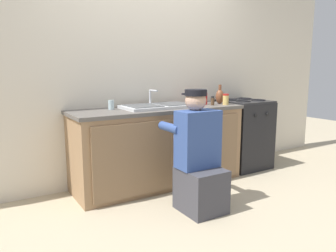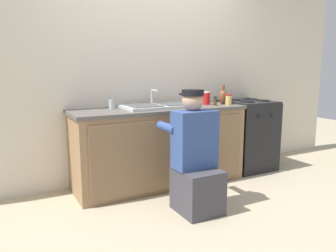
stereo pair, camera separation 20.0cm
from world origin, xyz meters
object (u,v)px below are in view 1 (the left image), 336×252
(sink_double_basin, at_px, (158,106))
(stove_range, at_px, (243,134))
(plumber_person, at_px, (199,161))
(spice_bottle_pepper, at_px, (213,101))
(soda_cup_red, at_px, (204,98))
(water_glass, at_px, (111,105))
(vase_decorative, at_px, (220,96))
(condiment_jar, at_px, (226,99))

(sink_double_basin, xyz_separation_m, stove_range, (1.27, -0.00, -0.44))
(plumber_person, distance_m, spice_bottle_pepper, 1.07)
(plumber_person, height_order, soda_cup_red, plumber_person)
(spice_bottle_pepper, relative_size, water_glass, 1.05)
(plumber_person, distance_m, vase_decorative, 1.26)
(sink_double_basin, height_order, spice_bottle_pepper, sink_double_basin)
(sink_double_basin, distance_m, vase_decorative, 0.84)
(stove_range, xyz_separation_m, water_glass, (-1.78, 0.11, 0.47))
(water_glass, bearing_deg, stove_range, -3.41)
(stove_range, bearing_deg, condiment_jar, -160.90)
(vase_decorative, bearing_deg, stove_range, 3.73)
(plumber_person, xyz_separation_m, vase_decorative, (0.87, 0.76, 0.49))
(sink_double_basin, bearing_deg, water_glass, 168.41)
(spice_bottle_pepper, bearing_deg, stove_range, 10.45)
(plumber_person, relative_size, soda_cup_red, 7.26)
(soda_cup_red, bearing_deg, spice_bottle_pepper, -74.03)
(spice_bottle_pepper, distance_m, vase_decorative, 0.20)
(spice_bottle_pepper, bearing_deg, condiment_jar, -14.64)
(condiment_jar, bearing_deg, stove_range, 19.10)
(sink_double_basin, relative_size, plumber_person, 0.72)
(soda_cup_red, height_order, water_glass, soda_cup_red)
(sink_double_basin, height_order, plumber_person, plumber_person)
(stove_range, height_order, water_glass, water_glass)
(sink_double_basin, xyz_separation_m, vase_decorative, (0.84, -0.03, 0.07))
(stove_range, distance_m, spice_bottle_pepper, 0.78)
(sink_double_basin, bearing_deg, stove_range, -0.10)
(condiment_jar, height_order, soda_cup_red, soda_cup_red)
(plumber_person, bearing_deg, sink_double_basin, 87.74)
(sink_double_basin, height_order, soda_cup_red, sink_double_basin)
(condiment_jar, height_order, vase_decorative, vase_decorative)
(sink_double_basin, xyz_separation_m, soda_cup_red, (0.63, 0.01, 0.06))
(sink_double_basin, xyz_separation_m, water_glass, (-0.51, 0.10, 0.03))
(vase_decorative, bearing_deg, soda_cup_red, 169.82)
(water_glass, bearing_deg, spice_bottle_pepper, -10.56)
(stove_range, relative_size, spice_bottle_pepper, 8.54)
(sink_double_basin, bearing_deg, plumber_person, -92.26)
(sink_double_basin, height_order, stove_range, sink_double_basin)
(plumber_person, relative_size, water_glass, 11.04)
(spice_bottle_pepper, height_order, vase_decorative, vase_decorative)
(plumber_person, bearing_deg, spice_bottle_pepper, 44.18)
(plumber_person, height_order, water_glass, plumber_person)
(vase_decorative, bearing_deg, sink_double_basin, 177.94)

